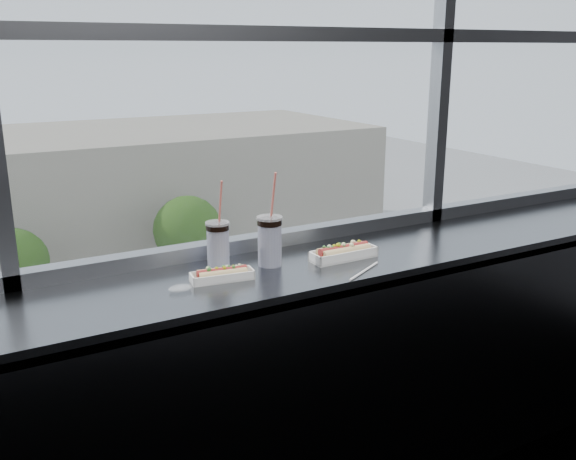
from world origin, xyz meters
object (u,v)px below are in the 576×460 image
tree_right (188,230)px  car_near_d (183,410)px  hotdog_tray_left (222,274)px  wrapper (180,288)px  soda_cup_left (218,242)px  pedestrian_d (171,285)px  car_near_e (352,364)px  car_far_c (243,298)px  pedestrian_c (114,299)px  tree_center (13,263)px  car_far_b (43,345)px  soda_cup_right (270,238)px  hotdog_tray_right (344,252)px  loose_straw (364,271)px  car_near_c (36,453)px

tree_right → car_near_d: bearing=-112.1°
hotdog_tray_left → car_near_d: 20.35m
wrapper → car_near_d: size_ratio=0.01×
soda_cup_left → pedestrian_d: 31.81m
car_near_e → pedestrian_d: size_ratio=3.38×
car_far_c → soda_cup_left: bearing=149.1°
pedestrian_d → car_near_e: bearing=104.2°
pedestrian_c → tree_center: tree_center is taller
car_near_e → car_far_b: bearing=52.5°
soda_cup_right → car_far_c: (11.22, 24.23, -10.99)m
hotdog_tray_right → car_far_c: hotdog_tray_right is taller
car_far_b → car_near_d: bearing=-154.1°
car_near_d → pedestrian_c: (0.70, 11.58, -0.22)m
hotdog_tray_left → soda_cup_right: 0.26m
loose_straw → car_near_d: (4.88, 16.49, -10.91)m
car_far_c → pedestrian_d: 4.70m
car_near_e → tree_center: size_ratio=1.24×
tree_right → car_near_e: bearing=-80.3°
car_near_d → car_far_c: bearing=-35.3°
soda_cup_right → car_near_d: 20.28m
car_near_d → car_near_e: bearing=-88.2°
soda_cup_left → car_far_b: (2.14, 24.15, -11.23)m
hotdog_tray_left → pedestrian_d: size_ratio=0.13×
loose_straw → hotdog_tray_left: bearing=131.8°
loose_straw → tree_right: (9.75, 28.49, -8.27)m
pedestrian_c → tree_right: (4.17, 0.42, 2.86)m
soda_cup_left → soda_cup_right: bearing=-21.6°
pedestrian_d → pedestrian_c: bearing=10.0°
hotdog_tray_left → tree_right: hotdog_tray_left is taller
hotdog_tray_left → loose_straw: (0.52, -0.19, -0.02)m
car_near_d → hotdog_tray_right: bearing=165.2°
hotdog_tray_right → wrapper: hotdog_tray_right is taller
car_near_c → hotdog_tray_right: bearing=174.5°
wrapper → pedestrian_c: bearing=77.3°
pedestrian_d → tree_center: tree_center is taller
hotdog_tray_right → car_near_d: 20.23m
hotdog_tray_right → loose_straw: size_ratio=1.20×
loose_straw → car_near_e: loose_straw is taller
hotdog_tray_left → wrapper: size_ratio=2.65×
wrapper → car_near_e: bearing=52.5°
soda_cup_right → car_near_e: bearing=53.3°
loose_straw → pedestrian_c: bearing=50.4°
wrapper → car_far_b: 26.86m
hotdog_tray_right → tree_right: bearing=70.6°
hotdog_tray_right → tree_right: (9.73, 28.31, -8.29)m
car_far_c → pedestrian_c: (-5.36, 3.58, -0.24)m
car_near_d → car_near_c: car_near_d is taller
soda_cup_left → tree_right: size_ratio=0.06×
pedestrian_c → car_far_c: bearing=-123.8°
wrapper → car_far_c: bearing=64.4°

